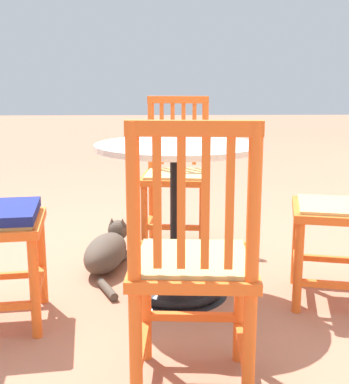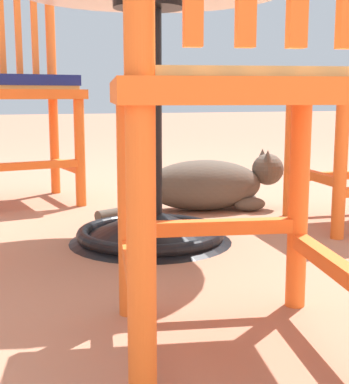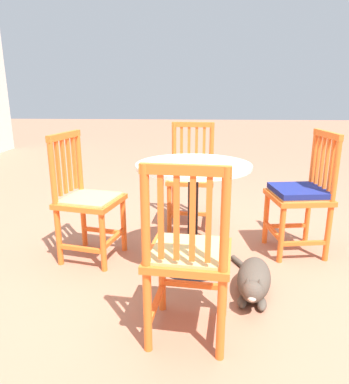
{
  "view_description": "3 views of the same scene",
  "coord_description": "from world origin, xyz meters",
  "px_view_note": "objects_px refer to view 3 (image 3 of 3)",
  "views": [
    {
      "loc": [
        2.47,
        0.16,
        1.03
      ],
      "look_at": [
        0.07,
        0.24,
        0.5
      ],
      "focal_mm": 48.93,
      "sensor_mm": 36.0,
      "label": 1
    },
    {
      "loc": [
        0.61,
        1.8,
        0.43
      ],
      "look_at": [
        0.03,
        0.27,
        0.15
      ],
      "focal_mm": 53.21,
      "sensor_mm": 36.0,
      "label": 2
    },
    {
      "loc": [
        -2.24,
        0.25,
        1.21
      ],
      "look_at": [
        0.05,
        0.37,
        0.55
      ],
      "focal_mm": 34.11,
      "sensor_mm": 36.0,
      "label": 3
    }
  ],
  "objects_px": {
    "orange_chair_tucked_in": "(188,257)",
    "tabby_cat": "(254,281)",
    "cafe_table": "(193,227)",
    "orange_chair_near_fence": "(301,195)",
    "orange_chair_at_corner": "(191,178)",
    "orange_chair_facing_out": "(87,201)"
  },
  "relations": [
    {
      "from": "orange_chair_tucked_in",
      "to": "orange_chair_near_fence",
      "type": "height_order",
      "value": "same"
    },
    {
      "from": "tabby_cat",
      "to": "orange_chair_facing_out",
      "type": "bearing_deg",
      "value": 67.36
    },
    {
      "from": "cafe_table",
      "to": "orange_chair_near_fence",
      "type": "height_order",
      "value": "orange_chair_near_fence"
    },
    {
      "from": "orange_chair_at_corner",
      "to": "tabby_cat",
      "type": "xyz_separation_m",
      "value": [
        -1.17,
        -0.39,
        -0.34
      ]
    },
    {
      "from": "orange_chair_facing_out",
      "to": "tabby_cat",
      "type": "xyz_separation_m",
      "value": [
        -0.47,
        -1.12,
        -0.34
      ]
    },
    {
      "from": "cafe_table",
      "to": "tabby_cat",
      "type": "height_order",
      "value": "cafe_table"
    },
    {
      "from": "orange_chair_at_corner",
      "to": "orange_chair_facing_out",
      "type": "bearing_deg",
      "value": 133.77
    },
    {
      "from": "cafe_table",
      "to": "tabby_cat",
      "type": "distance_m",
      "value": 0.56
    },
    {
      "from": "orange_chair_facing_out",
      "to": "orange_chair_at_corner",
      "type": "xyz_separation_m",
      "value": [
        0.71,
        -0.74,
        0.0
      ]
    },
    {
      "from": "cafe_table",
      "to": "orange_chair_tucked_in",
      "type": "xyz_separation_m",
      "value": [
        -0.76,
        0.02,
        0.15
      ]
    },
    {
      "from": "orange_chair_at_corner",
      "to": "orange_chair_near_fence",
      "type": "bearing_deg",
      "value": -123.08
    },
    {
      "from": "orange_chair_at_corner",
      "to": "tabby_cat",
      "type": "distance_m",
      "value": 1.28
    },
    {
      "from": "orange_chair_tucked_in",
      "to": "orange_chair_at_corner",
      "type": "distance_m",
      "value": 1.56
    },
    {
      "from": "cafe_table",
      "to": "tabby_cat",
      "type": "bearing_deg",
      "value": -135.23
    },
    {
      "from": "cafe_table",
      "to": "orange_chair_near_fence",
      "type": "distance_m",
      "value": 0.85
    },
    {
      "from": "orange_chair_near_fence",
      "to": "tabby_cat",
      "type": "bearing_deg",
      "value": 146.62
    },
    {
      "from": "orange_chair_near_fence",
      "to": "orange_chair_at_corner",
      "type": "xyz_separation_m",
      "value": [
        0.53,
        0.81,
        -0.01
      ]
    },
    {
      "from": "orange_chair_near_fence",
      "to": "orange_chair_facing_out",
      "type": "bearing_deg",
      "value": 96.47
    },
    {
      "from": "orange_chair_facing_out",
      "to": "orange_chair_tucked_in",
      "type": "xyz_separation_m",
      "value": [
        -0.85,
        -0.74,
        0.0
      ]
    },
    {
      "from": "cafe_table",
      "to": "orange_chair_facing_out",
      "type": "height_order",
      "value": "orange_chair_facing_out"
    },
    {
      "from": "orange_chair_near_fence",
      "to": "orange_chair_at_corner",
      "type": "bearing_deg",
      "value": 56.92
    },
    {
      "from": "orange_chair_tucked_in",
      "to": "tabby_cat",
      "type": "relative_size",
      "value": 1.22
    }
  ]
}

